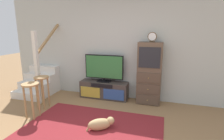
{
  "coord_description": "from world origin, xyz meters",
  "views": [
    {
      "loc": [
        1.24,
        -2.12,
        1.84
      ],
      "look_at": [
        0.03,
        1.86,
        0.88
      ],
      "focal_mm": 28.44,
      "sensor_mm": 36.0,
      "label": 1
    }
  ],
  "objects_px": {
    "bar_stool_far": "(42,85)",
    "media_console": "(104,90)",
    "desk_clock": "(152,37)",
    "dog": "(101,124)",
    "side_cabinet": "(149,74)",
    "bar_stool_near": "(31,93)",
    "television": "(104,68)"
  },
  "relations": [
    {
      "from": "side_cabinet",
      "to": "dog",
      "type": "distance_m",
      "value": 1.8
    },
    {
      "from": "desk_clock",
      "to": "dog",
      "type": "bearing_deg",
      "value": -116.23
    },
    {
      "from": "television",
      "to": "media_console",
      "type": "bearing_deg",
      "value": -90.0
    },
    {
      "from": "media_console",
      "to": "side_cabinet",
      "type": "relative_size",
      "value": 0.85
    },
    {
      "from": "side_cabinet",
      "to": "bar_stool_far",
      "type": "distance_m",
      "value": 2.59
    },
    {
      "from": "television",
      "to": "side_cabinet",
      "type": "distance_m",
      "value": 1.19
    },
    {
      "from": "television",
      "to": "bar_stool_far",
      "type": "relative_size",
      "value": 1.39
    },
    {
      "from": "bar_stool_near",
      "to": "side_cabinet",
      "type": "bearing_deg",
      "value": 33.51
    },
    {
      "from": "side_cabinet",
      "to": "bar_stool_near",
      "type": "bearing_deg",
      "value": -146.49
    },
    {
      "from": "television",
      "to": "desk_clock",
      "type": "distance_m",
      "value": 1.46
    },
    {
      "from": "media_console",
      "to": "bar_stool_far",
      "type": "height_order",
      "value": "bar_stool_far"
    },
    {
      "from": "television",
      "to": "bar_stool_near",
      "type": "relative_size",
      "value": 1.39
    },
    {
      "from": "media_console",
      "to": "bar_stool_far",
      "type": "relative_size",
      "value": 1.71
    },
    {
      "from": "side_cabinet",
      "to": "bar_stool_far",
      "type": "height_order",
      "value": "side_cabinet"
    },
    {
      "from": "side_cabinet",
      "to": "bar_stool_near",
      "type": "relative_size",
      "value": 2.04
    },
    {
      "from": "bar_stool_far",
      "to": "media_console",
      "type": "bearing_deg",
      "value": 39.43
    },
    {
      "from": "side_cabinet",
      "to": "bar_stool_near",
      "type": "distance_m",
      "value": 2.72
    },
    {
      "from": "television",
      "to": "desk_clock",
      "type": "relative_size",
      "value": 4.47
    },
    {
      "from": "desk_clock",
      "to": "bar_stool_near",
      "type": "height_order",
      "value": "desk_clock"
    },
    {
      "from": "bar_stool_far",
      "to": "dog",
      "type": "distance_m",
      "value": 1.8
    },
    {
      "from": "side_cabinet",
      "to": "dog",
      "type": "xyz_separation_m",
      "value": [
        -0.71,
        -1.52,
        -0.65
      ]
    },
    {
      "from": "media_console",
      "to": "dog",
      "type": "bearing_deg",
      "value": -72.55
    },
    {
      "from": "media_console",
      "to": "desk_clock",
      "type": "bearing_deg",
      "value": -0.22
    },
    {
      "from": "television",
      "to": "desk_clock",
      "type": "xyz_separation_m",
      "value": [
        1.21,
        -0.03,
        0.81
      ]
    },
    {
      "from": "bar_stool_near",
      "to": "dog",
      "type": "height_order",
      "value": "bar_stool_near"
    },
    {
      "from": "media_console",
      "to": "bar_stool_near",
      "type": "relative_size",
      "value": 1.72
    },
    {
      "from": "desk_clock",
      "to": "dog",
      "type": "distance_m",
      "value": 2.28
    },
    {
      "from": "media_console",
      "to": "television",
      "type": "xyz_separation_m",
      "value": [
        -0.0,
        0.02,
        0.61
      ]
    },
    {
      "from": "media_console",
      "to": "bar_stool_near",
      "type": "distance_m",
      "value": 1.86
    },
    {
      "from": "television",
      "to": "desk_clock",
      "type": "height_order",
      "value": "desk_clock"
    },
    {
      "from": "desk_clock",
      "to": "bar_stool_far",
      "type": "bearing_deg",
      "value": -157.92
    },
    {
      "from": "television",
      "to": "bar_stool_far",
      "type": "bearing_deg",
      "value": -139.89
    }
  ]
}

